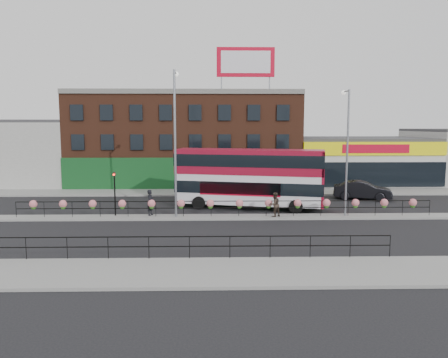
{
  "coord_description": "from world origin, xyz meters",
  "views": [
    {
      "loc": [
        -0.76,
        -31.09,
        6.67
      ],
      "look_at": [
        0.0,
        3.0,
        2.5
      ],
      "focal_mm": 35.0,
      "sensor_mm": 36.0,
      "label": 1
    }
  ],
  "objects_px": {
    "car": "(362,190)",
    "lamp_column_east": "(347,141)",
    "pedestrian_b": "(275,205)",
    "pedestrian_a": "(150,203)",
    "lamp_column_west": "(175,130)",
    "double_decker_bus": "(250,172)"
  },
  "relations": [
    {
      "from": "double_decker_bus",
      "to": "lamp_column_west",
      "type": "relative_size",
      "value": 1.16
    },
    {
      "from": "double_decker_bus",
      "to": "lamp_column_west",
      "type": "distance_m",
      "value": 7.46
    },
    {
      "from": "car",
      "to": "lamp_column_east",
      "type": "xyz_separation_m",
      "value": [
        -3.92,
        -7.6,
        4.71
      ]
    },
    {
      "from": "lamp_column_west",
      "to": "car",
      "type": "bearing_deg",
      "value": 25.19
    },
    {
      "from": "double_decker_bus",
      "to": "pedestrian_a",
      "type": "relative_size",
      "value": 6.48
    },
    {
      "from": "pedestrian_a",
      "to": "lamp_column_west",
      "type": "xyz_separation_m",
      "value": [
        1.9,
        -0.21,
        5.25
      ]
    },
    {
      "from": "car",
      "to": "pedestrian_b",
      "type": "xyz_separation_m",
      "value": [
        -9.14,
        -8.11,
        0.19
      ]
    },
    {
      "from": "lamp_column_west",
      "to": "pedestrian_b",
      "type": "bearing_deg",
      "value": -3.7
    },
    {
      "from": "pedestrian_a",
      "to": "double_decker_bus",
      "type": "bearing_deg",
      "value": -48.92
    },
    {
      "from": "pedestrian_a",
      "to": "pedestrian_b",
      "type": "xyz_separation_m",
      "value": [
        9.02,
        -0.67,
        -0.06
      ]
    },
    {
      "from": "pedestrian_b",
      "to": "lamp_column_east",
      "type": "height_order",
      "value": "lamp_column_east"
    },
    {
      "from": "pedestrian_a",
      "to": "lamp_column_east",
      "type": "distance_m",
      "value": 14.92
    },
    {
      "from": "lamp_column_west",
      "to": "double_decker_bus",
      "type": "bearing_deg",
      "value": 32.05
    },
    {
      "from": "pedestrian_b",
      "to": "lamp_column_east",
      "type": "relative_size",
      "value": 0.19
    },
    {
      "from": "lamp_column_west",
      "to": "pedestrian_a",
      "type": "bearing_deg",
      "value": 173.81
    },
    {
      "from": "lamp_column_west",
      "to": "lamp_column_east",
      "type": "relative_size",
      "value": 1.15
    },
    {
      "from": "car",
      "to": "double_decker_bus",
      "type": "bearing_deg",
      "value": 127.33
    },
    {
      "from": "pedestrian_b",
      "to": "pedestrian_a",
      "type": "bearing_deg",
      "value": -34.83
    },
    {
      "from": "pedestrian_a",
      "to": "lamp_column_west",
      "type": "bearing_deg",
      "value": -78.89
    },
    {
      "from": "double_decker_bus",
      "to": "car",
      "type": "bearing_deg",
      "value": 21.2
    },
    {
      "from": "pedestrian_a",
      "to": "car",
      "type": "bearing_deg",
      "value": -50.42
    },
    {
      "from": "double_decker_bus",
      "to": "pedestrian_b",
      "type": "distance_m",
      "value": 4.66
    }
  ]
}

